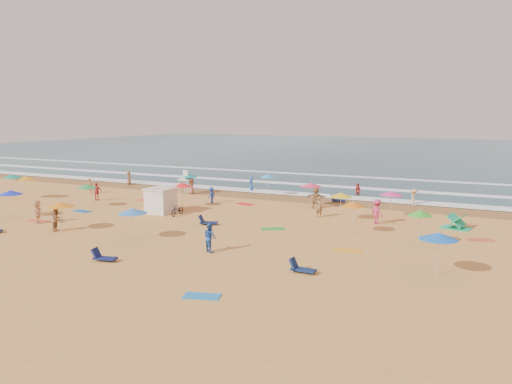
% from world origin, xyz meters
% --- Properties ---
extents(ground, '(220.00, 220.00, 0.00)m').
position_xyz_m(ground, '(0.00, 0.00, 0.00)').
color(ground, gold).
rests_on(ground, ground).
extents(ocean, '(220.00, 140.00, 0.18)m').
position_xyz_m(ocean, '(0.00, 84.00, 0.00)').
color(ocean, '#0C4756').
rests_on(ocean, ground).
extents(wet_sand, '(220.00, 220.00, 0.00)m').
position_xyz_m(wet_sand, '(0.00, 12.50, 0.01)').
color(wet_sand, olive).
rests_on(wet_sand, ground).
extents(surf_foam, '(200.00, 18.70, 0.05)m').
position_xyz_m(surf_foam, '(0.00, 21.32, 0.10)').
color(surf_foam, white).
rests_on(surf_foam, ground).
extents(cabana, '(2.00, 2.00, 2.00)m').
position_xyz_m(cabana, '(-3.92, 0.84, 1.00)').
color(cabana, silver).
rests_on(cabana, ground).
extents(cabana_roof, '(2.20, 2.20, 0.12)m').
position_xyz_m(cabana_roof, '(-3.92, 0.84, 2.06)').
color(cabana_roof, silver).
rests_on(cabana_roof, cabana).
extents(bicycle, '(0.76, 1.85, 0.95)m').
position_xyz_m(bicycle, '(-2.02, 0.54, 0.48)').
color(bicycle, black).
rests_on(bicycle, ground).
extents(lifeguard_stand, '(1.20, 1.20, 2.10)m').
position_xyz_m(lifeguard_stand, '(-7.74, 10.31, 1.05)').
color(lifeguard_stand, white).
rests_on(lifeguard_stand, ground).
extents(beach_umbrellas, '(42.13, 26.41, 0.74)m').
position_xyz_m(beach_umbrellas, '(-1.64, 0.15, 2.03)').
color(beach_umbrellas, '#ED4519').
rests_on(beach_umbrellas, ground).
extents(loungers, '(45.15, 26.44, 0.34)m').
position_xyz_m(loungers, '(7.70, -4.16, 0.17)').
color(loungers, '#0F1D4C').
rests_on(loungers, ground).
extents(towels, '(34.64, 24.83, 0.03)m').
position_xyz_m(towels, '(0.54, -3.88, 0.01)').
color(towels, '#C75118').
rests_on(towels, ground).
extents(popup_tents, '(8.28, 11.20, 1.20)m').
position_xyz_m(popup_tents, '(21.99, 0.96, 0.60)').
color(popup_tents, '#FF38CD').
rests_on(popup_tents, ground).
extents(beachgoers, '(42.39, 25.51, 2.14)m').
position_xyz_m(beachgoers, '(-0.17, 4.51, 0.83)').
color(beachgoers, '#E2A476').
rests_on(beachgoers, ground).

